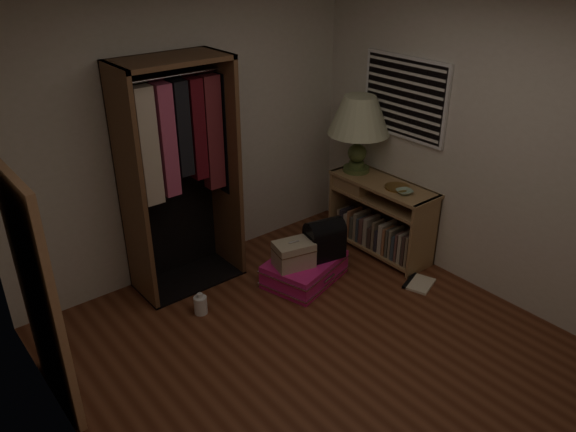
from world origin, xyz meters
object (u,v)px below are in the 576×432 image
at_px(floor_mirror, 39,296).
at_px(train_case, 294,254).
at_px(black_bag, 324,238).
at_px(table_lamp, 359,117).
at_px(white_jug, 201,305).
at_px(open_wardrobe, 182,156).
at_px(console_bookshelf, 378,214).
at_px(pink_suitcase, 305,269).

relative_size(floor_mirror, train_case, 4.30).
distance_m(black_bag, table_lamp, 1.26).
height_order(black_bag, white_jug, black_bag).
height_order(open_wardrobe, white_jug, open_wardrobe).
bearing_deg(train_case, console_bookshelf, 13.97).
bearing_deg(black_bag, pink_suitcase, 167.11).
height_order(console_bookshelf, floor_mirror, floor_mirror).
relative_size(floor_mirror, pink_suitcase, 1.98).
relative_size(pink_suitcase, black_bag, 2.25).
bearing_deg(open_wardrobe, table_lamp, -12.63).
relative_size(open_wardrobe, pink_suitcase, 2.38).
relative_size(console_bookshelf, white_jug, 5.68).
xyz_separation_m(open_wardrobe, table_lamp, (1.74, -0.39, 0.10)).
bearing_deg(white_jug, black_bag, -11.48).
xyz_separation_m(table_lamp, white_jug, (-1.98, -0.16, -1.23)).
bearing_deg(table_lamp, train_case, -162.54).
bearing_deg(open_wardrobe, black_bag, -39.73).
relative_size(table_lamp, white_jug, 3.91).
distance_m(pink_suitcase, train_case, 0.28).
bearing_deg(white_jug, console_bookshelf, -5.25).
relative_size(open_wardrobe, table_lamp, 2.66).
bearing_deg(black_bag, open_wardrobe, 152.01).
bearing_deg(open_wardrobe, white_jug, -113.96).
xyz_separation_m(console_bookshelf, table_lamp, (0.01, 0.34, 0.92)).
distance_m(train_case, table_lamp, 1.51).
distance_m(console_bookshelf, open_wardrobe, 2.05).
bearing_deg(train_case, pink_suitcase, 23.02).
bearing_deg(black_bag, console_bookshelf, 16.19).
bearing_deg(train_case, floor_mirror, -165.77).
relative_size(console_bookshelf, floor_mirror, 0.66).
height_order(open_wardrobe, pink_suitcase, open_wardrobe).
bearing_deg(pink_suitcase, console_bookshelf, -16.54).
bearing_deg(console_bookshelf, black_bag, -175.55).
bearing_deg(floor_mirror, console_bookshelf, 0.68).
distance_m(train_case, white_jug, 0.93).
distance_m(console_bookshelf, table_lamp, 0.98).
bearing_deg(floor_mirror, train_case, 0.77).
height_order(console_bookshelf, table_lamp, table_lamp).
height_order(train_case, white_jug, train_case).
bearing_deg(pink_suitcase, black_bag, -40.19).
distance_m(open_wardrobe, train_case, 1.30).
xyz_separation_m(floor_mirror, black_bag, (2.46, -0.02, -0.43)).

